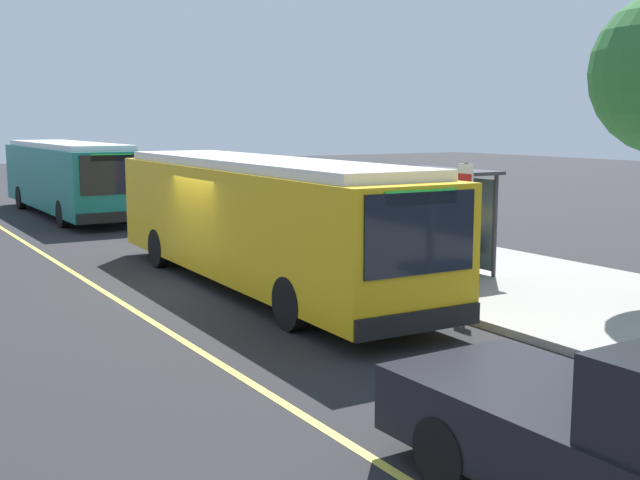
% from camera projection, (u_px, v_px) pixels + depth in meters
% --- Properties ---
extents(ground_plane, '(120.00, 120.00, 0.00)m').
position_uv_depth(ground_plane, '(205.00, 286.00, 18.39)').
color(ground_plane, '#232326').
extents(sidewalk_curb, '(44.00, 6.40, 0.15)m').
position_uv_depth(sidewalk_curb, '(411.00, 259.00, 21.47)').
color(sidewalk_curb, gray).
rests_on(sidewalk_curb, ground_plane).
extents(lane_stripe_center, '(36.00, 0.14, 0.01)m').
position_uv_depth(lane_stripe_center, '(112.00, 296.00, 17.25)').
color(lane_stripe_center, '#E0D64C').
rests_on(lane_stripe_center, ground_plane).
extents(transit_bus_main, '(12.20, 2.88, 2.95)m').
position_uv_depth(transit_bus_main, '(259.00, 217.00, 17.99)').
color(transit_bus_main, gold).
rests_on(transit_bus_main, ground_plane).
extents(transit_bus_second, '(11.94, 2.65, 2.95)m').
position_uv_depth(transit_bus_second, '(68.00, 176.00, 31.97)').
color(transit_bus_second, '#146B66').
rests_on(transit_bus_second, ground_plane).
extents(bus_shelter, '(2.90, 1.60, 2.48)m').
position_uv_depth(bus_shelter, '(438.00, 198.00, 19.46)').
color(bus_shelter, '#333338').
rests_on(bus_shelter, sidewalk_curb).
extents(waiting_bench, '(1.60, 0.48, 0.95)m').
position_uv_depth(waiting_bench, '(449.00, 251.00, 19.36)').
color(waiting_bench, brown).
rests_on(waiting_bench, sidewalk_curb).
extents(route_sign_post, '(0.44, 0.08, 2.80)m').
position_uv_depth(route_sign_post, '(465.00, 212.00, 16.08)').
color(route_sign_post, '#333338').
rests_on(route_sign_post, sidewalk_curb).
extents(pedestrian_commuter, '(0.24, 0.40, 1.69)m').
position_uv_depth(pedestrian_commuter, '(369.00, 228.00, 19.98)').
color(pedestrian_commuter, '#282D47').
rests_on(pedestrian_commuter, sidewalk_curb).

